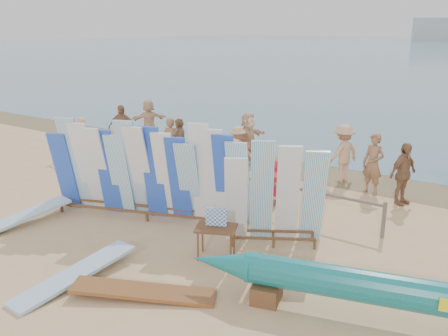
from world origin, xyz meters
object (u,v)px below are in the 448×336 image
Objects in this scene: beachgoer_4 at (180,144)px; beachgoer_11 at (149,120)px; stroller at (273,186)px; beachgoer_1 at (171,142)px; flat_board_a at (19,227)px; beachgoer_3 at (238,149)px; vendor_table at (216,241)px; flat_board_b at (76,281)px; beach_chair_left at (198,179)px; beachgoer_0 at (83,139)px; side_surfboard_rack at (275,197)px; beachgoer_extra_1 at (122,128)px; main_surfboard_rack at (148,175)px; beachgoer_7 at (373,164)px; outrigger_canoe at (368,289)px; beachgoer_10 at (403,174)px; beachgoer_6 at (234,163)px; flat_board_c at (144,296)px; beach_chair_right at (236,181)px; beachgoer_2 at (126,146)px; beachgoer_9 at (343,153)px; beachgoer_5 at (248,138)px.

beachgoer_4 is 1.02× the size of beachgoer_11.
beachgoer_1 is at bearing 151.72° from stroller.
flat_board_a is 7.52m from beachgoer_3.
beachgoer_1 is at bearing 113.68° from vendor_table.
flat_board_b is 3.51m from flat_board_a.
flat_board_b is at bearing -16.11° from beachgoer_4.
beachgoer_0 reaches higher than beach_chair_left.
beachgoer_extra_1 is (-9.23, 4.20, -0.21)m from side_surfboard_rack.
beach_chair_left is 0.54× the size of beachgoer_0.
main_surfboard_rack reaches higher than beachgoer_7.
beach_chair_left is at bearing 75.75° from beachgoer_3.
outrigger_canoe is 3.58× the size of beachgoer_10.
beachgoer_3 reaches higher than beach_chair_left.
beachgoer_0 is at bearing 85.16° from beachgoer_6.
flat_board_c is at bearing 98.80° from beachgoer_3.
beachgoer_1 is (-5.39, 4.90, 0.51)m from vendor_table.
beachgoer_6 is at bearing 125.74° from outrigger_canoe.
beachgoer_4 reaches higher than beach_chair_right.
beachgoer_1 is at bearing 104.07° from main_surfboard_rack.
beachgoer_10 is (8.85, 1.99, 0.01)m from beachgoer_2.
beachgoer_2 is at bearing 168.81° from beach_chair_left.
side_surfboard_rack is 5.92m from beachgoer_3.
main_surfboard_rack is at bearing -111.66° from beachgoer_7.
vendor_table is 0.73× the size of beachgoer_3.
beachgoer_2 is at bearing 142.52° from outrigger_canoe.
beach_chair_left is 2.58m from stroller.
beachgoer_0 reaches higher than beach_chair_right.
beachgoer_6 is (-0.60, 6.72, 0.76)m from flat_board_b.
beachgoer_11 is at bearing 102.88° from beachgoer_10.
beachgoer_11 reaches higher than flat_board_a.
beach_chair_right is at bearing 159.83° from beachgoer_1.
beach_chair_left is 0.49× the size of beachgoer_10.
beachgoer_extra_1 is at bearing 69.05° from beachgoer_6.
beachgoer_9 reaches higher than beachgoer_6.
beachgoer_2 is 2.78m from beachgoer_extra_1.
stroller is at bearing 98.96° from beachgoer_11.
beachgoer_5 reaches higher than beachgoer_0.
beachgoer_1 is 1.10× the size of beachgoer_0.
side_surfboard_rack is 2.21× the size of vendor_table.
beachgoer_6 is at bearing -159.13° from beachgoer_5.
beachgoer_9 is at bearing 30.46° from beach_chair_left.
beachgoer_10 is at bearing 88.86° from beachgoer_9.
flat_board_c is at bearing -136.27° from side_surfboard_rack.
beachgoer_2 is 0.98× the size of beachgoer_10.
flat_board_a is (-2.38, -2.28, -1.20)m from main_surfboard_rack.
beachgoer_extra_1 reaches higher than beachgoer_3.
beachgoer_10 is 0.95× the size of beachgoer_9.
stroller is (-1.39, 2.50, -0.71)m from side_surfboard_rack.
vendor_table is at bearing 157.89° from outrigger_canoe.
beachgoer_6 reaches higher than flat_board_c.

